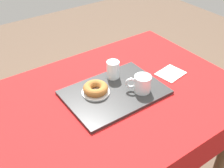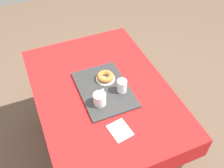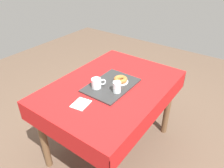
# 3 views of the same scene
# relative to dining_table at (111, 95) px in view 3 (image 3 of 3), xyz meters

# --- Properties ---
(ground_plane) EXTENTS (6.00, 6.00, 0.00)m
(ground_plane) POSITION_rel_dining_table_xyz_m (0.00, 0.00, -0.67)
(ground_plane) COLOR brown
(dining_table) EXTENTS (1.26, 0.90, 0.78)m
(dining_table) POSITION_rel_dining_table_xyz_m (0.00, 0.00, 0.00)
(dining_table) COLOR red
(dining_table) RESTS_ON ground
(serving_tray) EXTENTS (0.47, 0.33, 0.02)m
(serving_tray) POSITION_rel_dining_table_xyz_m (0.01, 0.01, 0.12)
(serving_tray) COLOR #2D2D2D
(serving_tray) RESTS_ON dining_table
(tea_mug_left) EXTENTS (0.11, 0.10, 0.08)m
(tea_mug_left) POSITION_rel_dining_table_xyz_m (0.12, -0.06, 0.16)
(tea_mug_left) COLOR white
(tea_mug_left) RESTS_ON serving_tray
(water_glass_near) EXTENTS (0.07, 0.07, 0.09)m
(water_glass_near) POSITION_rel_dining_table_xyz_m (0.08, 0.12, 0.16)
(water_glass_near) COLOR white
(water_glass_near) RESTS_ON serving_tray
(donut_plate_left) EXTENTS (0.14, 0.14, 0.01)m
(donut_plate_left) POSITION_rel_dining_table_xyz_m (-0.07, 0.05, 0.13)
(donut_plate_left) COLOR white
(donut_plate_left) RESTS_ON serving_tray
(sugar_donut_left) EXTENTS (0.12, 0.12, 0.04)m
(sugar_donut_left) POSITION_rel_dining_table_xyz_m (-0.07, 0.05, 0.15)
(sugar_donut_left) COLOR #A3662D
(sugar_donut_left) RESTS_ON donut_plate_left
(paper_napkin) EXTENTS (0.15, 0.13, 0.01)m
(paper_napkin) POSITION_rel_dining_table_xyz_m (0.36, -0.02, 0.11)
(paper_napkin) COLOR white
(paper_napkin) RESTS_ON dining_table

